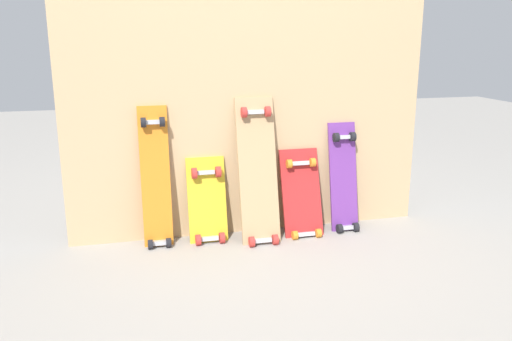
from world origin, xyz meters
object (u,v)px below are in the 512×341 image
skateboard_orange (156,183)px  skateboard_yellow (207,205)px  skateboard_red (302,199)px  skateboard_natural (258,176)px  skateboard_purple (344,182)px

skateboard_orange → skateboard_yellow: (0.29, -0.01, -0.15)m
skateboard_orange → skateboard_red: (0.86, -0.04, -0.15)m
skateboard_yellow → skateboard_red: skateboard_red is taller
skateboard_natural → skateboard_purple: bearing=4.0°
skateboard_red → skateboard_natural: bearing=-176.2°
skateboard_natural → skateboard_purple: (0.55, 0.04, -0.09)m
skateboard_red → skateboard_purple: size_ratio=0.80×
skateboard_natural → skateboard_red: size_ratio=1.54×
skateboard_yellow → skateboard_purple: (0.85, -0.01, 0.08)m
skateboard_orange → skateboard_yellow: bearing=-2.5°
skateboard_natural → skateboard_orange: bearing=174.2°
skateboard_natural → skateboard_red: skateboard_natural is taller
skateboard_red → skateboard_purple: bearing=4.2°
skateboard_orange → skateboard_natural: skateboard_natural is taller
skateboard_purple → skateboard_orange: bearing=179.0°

